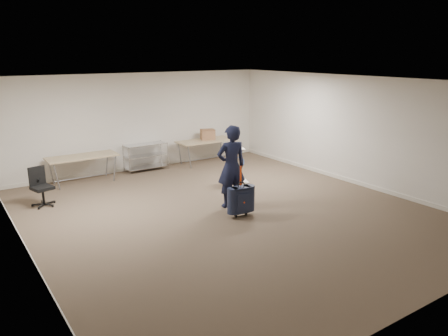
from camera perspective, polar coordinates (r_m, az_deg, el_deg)
ground at (r=9.51m, az=0.39°, el=-5.80°), size 9.00×9.00×0.00m
room_shell at (r=10.60m, az=-3.84°, el=-3.34°), size 8.00×9.00×9.00m
folding_table_left at (r=12.02m, az=-18.03°, el=1.25°), size 1.80×0.75×0.73m
folding_table_right at (r=13.52m, az=-2.42°, el=3.43°), size 1.80×0.75×0.73m
wire_shelf at (r=12.92m, az=-10.18°, el=1.60°), size 1.22×0.47×0.80m
person at (r=9.60m, az=0.96°, el=0.19°), size 0.74×0.56×1.85m
suitcase at (r=9.16m, az=2.24°, el=-4.15°), size 0.42×0.27×1.10m
office_chair at (r=10.67m, az=-22.65°, el=-3.15°), size 0.53×0.53×0.88m
equipment_cart at (r=11.42m, az=1.71°, el=-0.92°), size 0.67×0.67×0.96m
cardboard_box at (r=13.60m, az=-2.15°, el=4.41°), size 0.50×0.44×0.32m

